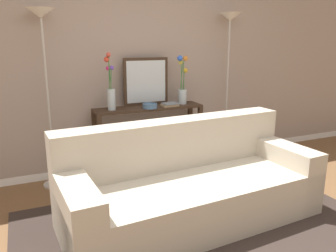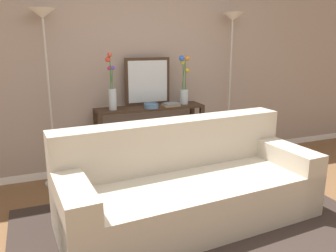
# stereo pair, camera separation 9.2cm
# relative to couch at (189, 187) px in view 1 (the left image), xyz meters

# --- Properties ---
(back_wall) EXTENTS (12.00, 0.15, 2.62)m
(back_wall) POSITION_rel_couch_xyz_m (-0.01, 1.53, 1.00)
(back_wall) COLOR white
(back_wall) RESTS_ON ground
(area_rug) EXTENTS (3.08, 1.83, 0.01)m
(area_rug) POSITION_rel_couch_xyz_m (0.00, -0.16, -0.30)
(area_rug) COLOR #332823
(area_rug) RESTS_ON ground
(couch) EXTENTS (2.36, 1.08, 0.88)m
(couch) POSITION_rel_couch_xyz_m (0.00, 0.00, 0.00)
(couch) COLOR #BCB29E
(couch) RESTS_ON ground
(console_table) EXTENTS (1.32, 0.33, 0.83)m
(console_table) POSITION_rel_couch_xyz_m (0.07, 1.22, 0.25)
(console_table) COLOR #382619
(console_table) RESTS_ON ground
(floor_lamp_left) EXTENTS (0.28, 0.28, 1.92)m
(floor_lamp_left) POSITION_rel_couch_xyz_m (-1.06, 1.27, 1.20)
(floor_lamp_left) COLOR #B7B2A8
(floor_lamp_left) RESTS_ON ground
(floor_lamp_right) EXTENTS (0.28, 0.28, 1.95)m
(floor_lamp_right) POSITION_rel_couch_xyz_m (1.21, 1.27, 1.22)
(floor_lamp_right) COLOR #B7B2A8
(floor_lamp_right) RESTS_ON ground
(wall_mirror) EXTENTS (0.57, 0.02, 0.58)m
(wall_mirror) POSITION_rel_couch_xyz_m (0.09, 1.36, 0.81)
(wall_mirror) COLOR #382619
(wall_mirror) RESTS_ON console_table
(vase_tall_flowers) EXTENTS (0.11, 0.11, 0.65)m
(vase_tall_flowers) POSITION_rel_couch_xyz_m (-0.39, 1.22, 0.74)
(vase_tall_flowers) COLOR silver
(vase_tall_flowers) RESTS_ON console_table
(vase_short_flowers) EXTENTS (0.13, 0.12, 0.60)m
(vase_short_flowers) POSITION_rel_couch_xyz_m (0.53, 1.23, 0.75)
(vase_short_flowers) COLOR silver
(vase_short_flowers) RESTS_ON console_table
(fruit_bowl) EXTENTS (0.17, 0.17, 0.06)m
(fruit_bowl) POSITION_rel_couch_xyz_m (0.06, 1.13, 0.55)
(fruit_bowl) COLOR #4C7093
(fruit_bowl) RESTS_ON console_table
(book_stack) EXTENTS (0.21, 0.15, 0.04)m
(book_stack) POSITION_rel_couch_xyz_m (0.32, 1.15, 0.54)
(book_stack) COLOR tan
(book_stack) RESTS_ON console_table
(book_row_under_console) EXTENTS (0.43, 0.18, 0.12)m
(book_row_under_console) POSITION_rel_couch_xyz_m (-0.26, 1.22, -0.26)
(book_row_under_console) COLOR slate
(book_row_under_console) RESTS_ON ground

